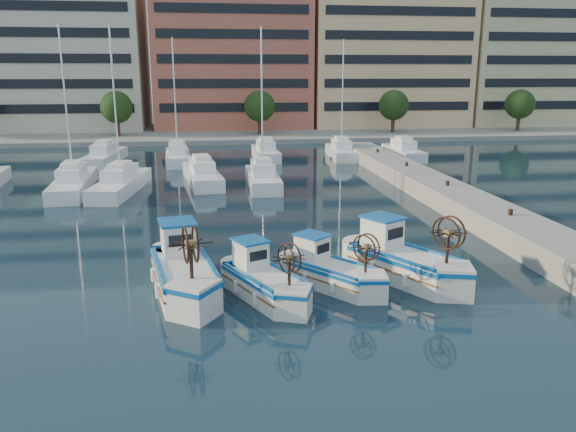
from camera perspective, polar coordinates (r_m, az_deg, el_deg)
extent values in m
plane|color=#193041|center=(21.99, -1.68, -7.83)|extent=(300.00, 300.00, 0.00)
cube|color=gray|center=(32.93, 19.88, -0.07)|extent=(3.00, 60.00, 1.20)
cube|color=gray|center=(87.66, -6.26, 8.95)|extent=(180.00, 40.00, 0.60)
cube|color=beige|center=(87.86, -22.14, 15.09)|extent=(23.00, 14.00, 21.00)
cube|color=black|center=(81.08, -23.38, 15.13)|extent=(21.16, 0.12, 18.90)
cube|color=#BA5D48|center=(85.46, -5.76, 17.42)|extent=(22.00, 14.00, 25.00)
cube|color=black|center=(78.48, -5.58, 17.72)|extent=(20.24, 0.12, 22.50)
cube|color=#F7C189|center=(89.22, 9.82, 16.19)|extent=(23.00, 14.00, 22.00)
cube|color=black|center=(82.56, 11.31, 16.30)|extent=(21.16, 0.12, 19.80)
cube|color=#CCBD8C|center=(98.47, 23.25, 15.67)|extent=(22.00, 14.00, 24.00)
cube|color=black|center=(92.47, 25.50, 15.61)|extent=(20.24, 0.12, 21.60)
cylinder|color=#3F2B19|center=(75.04, -16.87, 8.47)|extent=(0.50, 0.50, 3.00)
sphere|color=#234117|center=(74.85, -17.02, 10.53)|extent=(4.00, 4.00, 4.00)
cylinder|color=#3F2B19|center=(74.33, -2.89, 9.01)|extent=(0.50, 0.50, 3.00)
sphere|color=#234117|center=(74.13, -2.91, 11.09)|extent=(4.00, 4.00, 4.00)
cylinder|color=#3F2B19|center=(77.89, 10.60, 9.03)|extent=(0.50, 0.50, 3.00)
sphere|color=#234117|center=(77.70, 10.69, 11.01)|extent=(4.00, 4.00, 4.00)
cylinder|color=#3F2B19|center=(85.18, 22.33, 8.64)|extent=(0.50, 0.50, 3.00)
sphere|color=#234117|center=(85.01, 22.50, 10.45)|extent=(4.00, 4.00, 4.00)
cube|color=white|center=(43.45, -20.96, 3.01)|extent=(2.97, 10.21, 1.00)
cylinder|color=silver|center=(42.81, -21.62, 10.24)|extent=(0.12, 0.12, 11.00)
cube|color=white|center=(42.09, -16.61, 3.02)|extent=(3.36, 9.70, 1.00)
cylinder|color=silver|center=(41.43, -17.16, 10.50)|extent=(0.12, 0.12, 11.00)
cube|color=white|center=(44.36, -8.70, 4.00)|extent=(3.41, 9.40, 1.00)
cube|color=white|center=(42.47, -2.58, 3.70)|extent=(2.26, 8.14, 1.00)
cylinder|color=silver|center=(41.82, -2.66, 11.13)|extent=(0.12, 0.12, 11.00)
cube|color=white|center=(56.59, -18.09, 5.66)|extent=(3.05, 9.18, 1.00)
cube|color=white|center=(54.83, -11.13, 5.84)|extent=(2.78, 8.49, 1.00)
cylinder|color=silver|center=(54.32, -11.41, 11.59)|extent=(0.12, 0.12, 11.00)
cube|color=white|center=(56.35, -2.28, 6.32)|extent=(2.32, 7.59, 1.00)
cube|color=white|center=(57.32, 5.42, 6.40)|extent=(2.69, 7.93, 1.00)
cylinder|color=silver|center=(56.84, 5.55, 11.90)|extent=(0.12, 0.12, 11.00)
cube|color=white|center=(58.26, 11.61, 6.30)|extent=(2.25, 8.14, 1.00)
cube|color=silver|center=(22.20, -10.49, -6.20)|extent=(2.91, 5.07, 1.19)
cube|color=#0C53A0|center=(22.05, -10.54, -5.10)|extent=(2.99, 5.22, 0.18)
cube|color=blue|center=(22.07, -10.53, -5.27)|extent=(2.38, 4.52, 0.07)
cube|color=white|center=(23.10, -11.11, -2.23)|extent=(1.51, 1.69, 1.25)
cube|color=#0C53A0|center=(22.92, -11.19, -0.59)|extent=(1.70, 1.88, 0.09)
cylinder|color=#331E14|center=(19.87, -9.80, -4.79)|extent=(0.14, 0.14, 1.32)
cylinder|color=brown|center=(19.66, -9.89, -2.85)|extent=(0.42, 0.38, 0.32)
torus|color=#331E14|center=(19.63, -10.38, -2.89)|extent=(0.33, 1.32, 1.33)
torus|color=#331E14|center=(19.68, -9.40, -2.81)|extent=(0.33, 1.32, 1.33)
cube|color=silver|center=(21.36, -2.32, -7.13)|extent=(3.15, 4.18, 0.96)
cube|color=#0C53A0|center=(21.23, -2.33, -6.21)|extent=(3.24, 4.30, 0.15)
cube|color=blue|center=(21.25, -2.32, -6.36)|extent=(2.65, 3.67, 0.05)
cube|color=white|center=(21.92, -3.82, -3.85)|extent=(1.42, 1.51, 1.01)
cube|color=#0C53A0|center=(21.76, -3.84, -2.47)|extent=(1.60, 1.69, 0.07)
cylinder|color=#331E14|center=(19.69, 0.13, -5.86)|extent=(0.11, 0.11, 1.06)
cylinder|color=brown|center=(19.51, 0.13, -4.29)|extent=(0.37, 0.36, 0.26)
torus|color=#331E14|center=(19.44, -0.21, -4.36)|extent=(0.52, 0.99, 1.07)
torus|color=#331E14|center=(19.58, 0.47, -4.22)|extent=(0.52, 0.99, 1.07)
cube|color=silver|center=(22.48, 4.50, -6.09)|extent=(3.59, 3.91, 0.93)
cube|color=#0C53A0|center=(22.36, 4.51, -5.24)|extent=(3.70, 4.03, 0.14)
cube|color=blue|center=(22.37, 4.51, -5.37)|extent=(3.08, 3.40, 0.05)
cube|color=white|center=(22.82, 2.46, -3.21)|extent=(1.49, 1.51, 0.98)
cube|color=#0C53A0|center=(22.66, 2.48, -1.92)|extent=(1.67, 1.70, 0.07)
cylinder|color=#331E14|center=(21.24, 7.91, -4.60)|extent=(0.11, 0.11, 1.03)
cylinder|color=brown|center=(21.07, 7.96, -3.18)|extent=(0.38, 0.37, 0.25)
torus|color=#331E14|center=(20.97, 7.74, -3.26)|extent=(0.70, 0.85, 1.04)
torus|color=#331E14|center=(21.17, 8.17, -3.10)|extent=(0.70, 0.85, 1.04)
cube|color=silver|center=(23.62, 11.80, -5.06)|extent=(4.06, 4.97, 1.15)
cube|color=#0C53A0|center=(23.48, 11.86, -4.05)|extent=(4.18, 5.12, 0.18)
cube|color=blue|center=(23.50, 11.85, -4.21)|extent=(3.45, 4.35, 0.07)
cube|color=white|center=(24.08, 9.55, -1.63)|extent=(1.77, 1.84, 1.21)
cube|color=#0C53A0|center=(23.91, 9.62, -0.11)|extent=(1.99, 2.07, 0.09)
cylinder|color=#331E14|center=(22.11, 15.88, -3.34)|extent=(0.13, 0.13, 1.27)
cylinder|color=brown|center=(21.92, 16.00, -1.64)|extent=(0.46, 0.44, 0.31)
torus|color=#331E14|center=(21.79, 15.75, -1.72)|extent=(0.72, 1.14, 1.28)
torus|color=#331E14|center=(22.05, 16.25, -1.57)|extent=(0.72, 1.14, 1.28)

